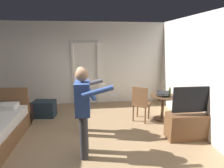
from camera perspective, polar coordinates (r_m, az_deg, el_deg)
ground_plane at (r=4.09m, az=-11.47°, el=-18.94°), size 6.38×6.38×0.00m
wall_back at (r=6.38m, az=-9.96°, el=6.22°), size 6.04×0.12×2.79m
wall_right at (r=4.38m, az=29.74°, el=1.39°), size 0.12×5.87×2.79m
doorway_frame at (r=6.32m, az=-8.23°, el=4.63°), size 0.93×0.08×2.13m
tv_flatscreen at (r=4.56m, az=23.71°, el=-11.12°), size 1.12×0.40×1.22m
side_table at (r=5.28m, az=15.66°, el=-5.82°), size 0.71×0.71×0.70m
laptop at (r=5.15m, az=15.62°, el=-3.11°), size 0.38×0.39×0.15m
bottle_on_table at (r=5.17m, az=17.66°, el=-2.50°), size 0.06×0.06×0.26m
wooden_chair at (r=5.01m, az=8.99°, el=-5.70°), size 0.58×0.58×0.99m
person_blue_shirt at (r=3.40m, az=-8.88°, el=-7.21°), size 0.73×0.56×1.70m
person_striped_shirt at (r=4.25m, az=-9.29°, el=-3.69°), size 0.69×0.64×1.61m
suitcase_dark at (r=5.70m, az=-20.44°, el=-7.29°), size 0.65×0.47×0.48m
suitcase_small at (r=5.69m, az=-25.60°, el=-7.96°), size 0.50×0.41×0.45m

